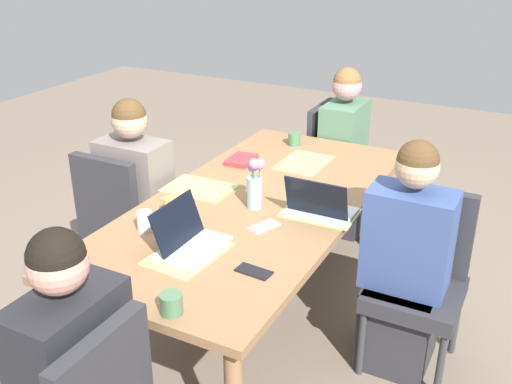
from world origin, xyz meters
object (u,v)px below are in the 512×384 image
(person_near_right_near, at_px, (137,209))
(coffee_mug_centre_left, at_px, (172,207))
(dining_table, at_px, (256,213))
(coffee_mug_centre_right, at_px, (145,221))
(chair_near_right_near, at_px, (121,216))
(book_red_cover, at_px, (241,160))
(phone_silver, at_px, (264,226))
(flower_vase, at_px, (255,183))
(phone_black, at_px, (254,271))
(laptop_head_right_left_near, at_px, (188,240))
(chair_head_left_left_mid, at_px, (335,160))
(person_far_left_far, at_px, (405,271))
(chair_far_left_far, at_px, (420,272))
(coffee_mug_near_right, at_px, (171,304))
(person_head_left_left_mid, at_px, (342,161))
(coffee_mug_near_left, at_px, (294,139))
(laptop_far_left_far, at_px, (320,207))

(person_near_right_near, relative_size, coffee_mug_centre_left, 12.59)
(dining_table, distance_m, coffee_mug_centre_right, 0.62)
(chair_near_right_near, distance_m, book_red_cover, 0.78)
(coffee_mug_centre_left, xyz_separation_m, phone_silver, (-0.10, 0.45, -0.04))
(flower_vase, relative_size, phone_black, 1.77)
(laptop_head_right_left_near, relative_size, coffee_mug_centre_right, 3.33)
(chair_head_left_left_mid, relative_size, person_far_left_far, 0.75)
(person_far_left_far, distance_m, chair_near_right_near, 1.64)
(chair_far_left_far, xyz_separation_m, coffee_mug_near_right, (1.13, -0.67, 0.29))
(person_head_left_left_mid, bearing_deg, coffee_mug_near_right, 3.95)
(person_far_left_far, distance_m, person_near_right_near, 1.58)
(book_red_cover, distance_m, phone_black, 1.25)
(person_far_left_far, relative_size, flower_vase, 4.50)
(laptop_head_right_left_near, xyz_separation_m, coffee_mug_near_left, (-1.46, -0.14, -0.00))
(person_far_left_far, relative_size, phone_silver, 7.97)
(person_head_left_left_mid, height_order, person_near_right_near, same)
(book_red_cover, bearing_deg, coffee_mug_centre_left, 0.02)
(chair_near_right_near, distance_m, laptop_far_left_far, 1.24)
(coffee_mug_near_left, bearing_deg, laptop_head_right_left_near, 5.58)
(chair_far_left_far, bearing_deg, coffee_mug_centre_right, -60.90)
(chair_near_right_near, distance_m, phone_black, 1.31)
(coffee_mug_near_left, distance_m, coffee_mug_centre_left, 1.22)
(chair_far_left_far, xyz_separation_m, laptop_far_left_far, (0.12, -0.49, 0.30))
(coffee_mug_centre_left, height_order, phone_silver, coffee_mug_centre_left)
(laptop_head_right_left_near, distance_m, book_red_cover, 1.07)
(person_far_left_far, relative_size, laptop_far_left_far, 3.73)
(person_head_left_left_mid, height_order, coffee_mug_near_right, person_head_left_left_mid)
(dining_table, height_order, coffee_mug_centre_right, coffee_mug_centre_right)
(book_red_cover, bearing_deg, chair_head_left_left_mid, 159.75)
(coffee_mug_near_right, bearing_deg, coffee_mug_centre_right, -134.84)
(person_far_left_far, distance_m, book_red_cover, 1.22)
(flower_vase, height_order, book_red_cover, flower_vase)
(person_far_left_far, bearing_deg, coffee_mug_near_left, -130.86)
(chair_head_left_left_mid, distance_m, phone_silver, 1.64)
(flower_vase, height_order, phone_silver, flower_vase)
(person_head_left_left_mid, xyz_separation_m, person_far_left_far, (1.26, 0.77, 0.00))
(coffee_mug_near_right, xyz_separation_m, phone_black, (-0.39, 0.14, -0.04))
(chair_far_left_far, height_order, person_far_left_far, person_far_left_far)
(chair_far_left_far, height_order, chair_near_right_near, same)
(chair_near_right_near, xyz_separation_m, flower_vase, (-0.01, 0.88, 0.38))
(chair_head_left_left_mid, relative_size, coffee_mug_centre_right, 9.37)
(coffee_mug_near_left, relative_size, coffee_mug_near_right, 0.97)
(person_head_left_left_mid, height_order, person_far_left_far, same)
(chair_head_left_left_mid, height_order, phone_black, chair_head_left_left_mid)
(coffee_mug_near_left, bearing_deg, laptop_far_left_far, 31.04)
(laptop_far_left_far, bearing_deg, person_far_left_far, 96.59)
(book_red_cover, bearing_deg, flower_vase, 31.45)
(flower_vase, distance_m, coffee_mug_near_left, 0.97)
(coffee_mug_centre_left, height_order, book_red_cover, coffee_mug_centre_left)
(coffee_mug_centre_left, xyz_separation_m, phone_black, (0.28, 0.60, -0.04))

